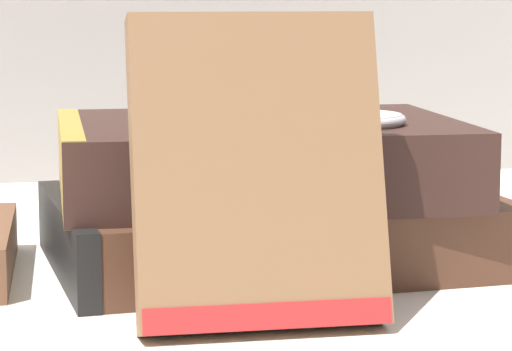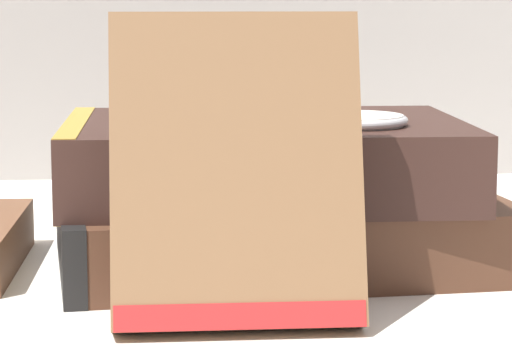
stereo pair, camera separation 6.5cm
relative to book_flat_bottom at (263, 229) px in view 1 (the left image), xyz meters
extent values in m
plane|color=silver|center=(-0.03, -0.01, -0.02)|extent=(3.00, 3.00, 0.00)
cube|color=#4C2D1E|center=(0.01, 0.00, 0.00)|extent=(0.26, 0.20, 0.04)
cube|color=black|center=(-0.11, -0.01, 0.00)|extent=(0.03, 0.17, 0.04)
cube|color=#331E19|center=(0.00, 0.00, 0.04)|extent=(0.23, 0.17, 0.04)
cube|color=olive|center=(-0.11, 0.00, 0.04)|extent=(0.01, 0.16, 0.04)
cube|color=brown|center=(-0.02, -0.12, 0.05)|extent=(0.12, 0.06, 0.15)
cube|color=#B22323|center=(-0.02, -0.14, -0.01)|extent=(0.11, 0.02, 0.02)
cylinder|color=silver|center=(0.04, -0.03, 0.07)|extent=(0.05, 0.05, 0.01)
torus|color=#B2B2B7|center=(0.04, -0.03, 0.07)|extent=(0.06, 0.06, 0.01)
sphere|color=#B2B2B7|center=(0.04, 0.00, 0.07)|extent=(0.01, 0.01, 0.01)
camera|label=1|loc=(-0.13, -0.67, 0.14)|focal=85.00mm
camera|label=2|loc=(-0.06, -0.68, 0.14)|focal=85.00mm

